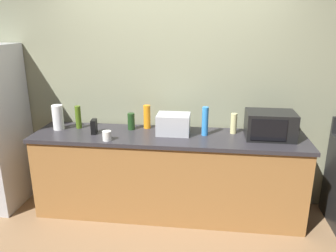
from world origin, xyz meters
TOP-DOWN VIEW (x-y plane):
  - ground_plane at (0.00, 0.00)m, footprint 8.00×8.00m
  - back_wall at (0.00, 0.81)m, footprint 6.40×0.10m
  - counter_run at (0.00, 0.40)m, footprint 2.84×0.64m
  - microwave at (1.03, 0.45)m, footprint 0.48×0.35m
  - toaster_oven at (0.05, 0.46)m, footprint 0.34×0.26m
  - paper_towel_roll at (-1.21, 0.45)m, footprint 0.12×0.12m
  - cordless_phone at (-0.78, 0.36)m, footprint 0.06×0.12m
  - bottle_vinegar at (0.67, 0.55)m, footprint 0.07×0.07m
  - bottle_olive_oil at (-1.01, 0.52)m, footprint 0.06×0.06m
  - bottle_wine at (-0.42, 0.54)m, footprint 0.08×0.08m
  - bottle_spray_cleaner at (0.38, 0.45)m, footprint 0.07×0.07m
  - bottle_dish_soap at (-0.26, 0.61)m, footprint 0.08×0.08m
  - mug_white at (-0.58, 0.17)m, footprint 0.09×0.09m

SIDE VIEW (x-z plane):
  - ground_plane at x=0.00m, z-range 0.00..0.00m
  - counter_run at x=0.00m, z-range 0.00..0.90m
  - mug_white at x=-0.58m, z-range 0.90..1.00m
  - cordless_phone at x=-0.78m, z-range 0.90..1.05m
  - bottle_wine at x=-0.42m, z-range 0.90..1.08m
  - toaster_oven at x=0.05m, z-range 0.90..1.11m
  - bottle_vinegar at x=0.67m, z-range 0.90..1.12m
  - bottle_olive_oil at x=-1.01m, z-range 0.90..1.15m
  - bottle_dish_soap at x=-0.26m, z-range 0.90..1.16m
  - microwave at x=1.03m, z-range 0.90..1.17m
  - paper_towel_roll at x=-1.21m, z-range 0.90..1.17m
  - bottle_spray_cleaner at x=0.38m, z-range 0.90..1.20m
  - back_wall at x=0.00m, z-range 0.00..2.70m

